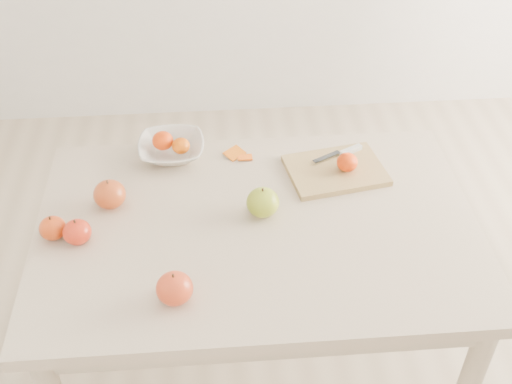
{
  "coord_description": "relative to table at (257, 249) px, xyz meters",
  "views": [
    {
      "loc": [
        -0.11,
        -1.28,
        1.93
      ],
      "look_at": [
        0.0,
        0.05,
        0.82
      ],
      "focal_mm": 45.0,
      "sensor_mm": 36.0,
      "label": 1
    }
  ],
  "objects": [
    {
      "name": "paring_knife",
      "position": [
        0.3,
        0.27,
        0.12
      ],
      "size": [
        0.16,
        0.08,
        0.01
      ],
      "color": "silver",
      "rests_on": "cutting_board"
    },
    {
      "name": "ground",
      "position": [
        0.0,
        0.0,
        -0.65
      ],
      "size": [
        3.5,
        3.5,
        0.0
      ],
      "primitive_type": "plane",
      "color": "#C6B293",
      "rests_on": "ground"
    },
    {
      "name": "bowl_tangerine_far",
      "position": [
        -0.21,
        0.32,
        0.14
      ],
      "size": [
        0.05,
        0.05,
        0.05
      ],
      "primitive_type": "ellipsoid",
      "color": "#E55308",
      "rests_on": "fruit_bowl"
    },
    {
      "name": "apple_red_c",
      "position": [
        -0.22,
        -0.25,
        0.14
      ],
      "size": [
        0.09,
        0.09,
        0.08
      ],
      "primitive_type": "ellipsoid",
      "color": "#A10F12",
      "rests_on": "table"
    },
    {
      "name": "apple_green",
      "position": [
        0.02,
        0.04,
        0.14
      ],
      "size": [
        0.09,
        0.09,
        0.08
      ],
      "primitive_type": "ellipsoid",
      "color": "olive",
      "rests_on": "table"
    },
    {
      "name": "fruit_bowl",
      "position": [
        -0.24,
        0.33,
        0.12
      ],
      "size": [
        0.2,
        0.2,
        0.05
      ],
      "primitive_type": "imported",
      "color": "silver",
      "rests_on": "table"
    },
    {
      "name": "bowl_tangerine_near",
      "position": [
        -0.26,
        0.34,
        0.15
      ],
      "size": [
        0.06,
        0.06,
        0.06
      ],
      "primitive_type": "ellipsoid",
      "color": "#D03E07",
      "rests_on": "fruit_bowl"
    },
    {
      "name": "orange_peel_b",
      "position": [
        -0.01,
        0.3,
        0.1
      ],
      "size": [
        0.05,
        0.04,
        0.01
      ],
      "primitive_type": "cube",
      "rotation": [
        -0.14,
        0.0,
        0.01
      ],
      "color": "#E65C10",
      "rests_on": "table"
    },
    {
      "name": "orange_peel_a",
      "position": [
        -0.05,
        0.32,
        0.1
      ],
      "size": [
        0.07,
        0.07,
        0.01
      ],
      "primitive_type": "cube",
      "rotation": [
        0.21,
        0.0,
        0.74
      ],
      "color": "#D15F0E",
      "rests_on": "table"
    },
    {
      "name": "apple_red_d",
      "position": [
        -0.54,
        -0.01,
        0.13
      ],
      "size": [
        0.07,
        0.07,
        0.06
      ],
      "primitive_type": "ellipsoid",
      "color": "#920909",
      "rests_on": "table"
    },
    {
      "name": "apple_red_b",
      "position": [
        -0.47,
        -0.03,
        0.13
      ],
      "size": [
        0.07,
        0.07,
        0.07
      ],
      "primitive_type": "ellipsoid",
      "color": "#A2040B",
      "rests_on": "table"
    },
    {
      "name": "apple_red_a",
      "position": [
        -0.4,
        0.11,
        0.14
      ],
      "size": [
        0.09,
        0.09,
        0.08
      ],
      "primitive_type": "ellipsoid",
      "color": "maroon",
      "rests_on": "table"
    },
    {
      "name": "table",
      "position": [
        0.0,
        0.0,
        0.0
      ],
      "size": [
        1.2,
        0.8,
        0.75
      ],
      "color": "beige",
      "rests_on": "ground"
    },
    {
      "name": "cutting_board",
      "position": [
        0.25,
        0.2,
        0.11
      ],
      "size": [
        0.31,
        0.25,
        0.02
      ],
      "primitive_type": "cube",
      "rotation": [
        0.0,
        0.0,
        0.18
      ],
      "color": "tan",
      "rests_on": "table"
    },
    {
      "name": "board_tangerine",
      "position": [
        0.28,
        0.19,
        0.14
      ],
      "size": [
        0.06,
        0.06,
        0.05
      ],
      "primitive_type": "ellipsoid",
      "color": "red",
      "rests_on": "cutting_board"
    }
  ]
}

